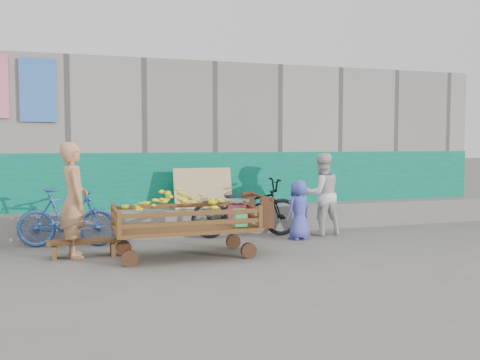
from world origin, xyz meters
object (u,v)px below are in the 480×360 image
object	(u,v)px
banana_cart	(183,213)
bench	(84,244)
bicycle_dark	(246,208)
vendor_man	(74,200)
bicycle_blue	(67,218)
woman	(322,194)
child	(299,210)

from	to	relation	value
banana_cart	bench	distance (m)	1.43
banana_cart	bicycle_dark	bearing A→B (deg)	43.13
vendor_man	bicycle_blue	distance (m)	0.88
woman	bicycle_dark	world-z (taller)	woman
bicycle_dark	bicycle_blue	size ratio (longest dim) A/B	1.26
bicycle_dark	woman	bearing A→B (deg)	-94.79
vendor_man	bicycle_dark	world-z (taller)	vendor_man
child	bicycle_blue	size ratio (longest dim) A/B	0.66
bicycle_dark	banana_cart	bearing A→B (deg)	138.28
woman	child	size ratio (longest dim) A/B	1.44
bench	bicycle_dark	xyz separation A→B (m)	(2.63, 0.83, 0.31)
banana_cart	bicycle_blue	xyz separation A→B (m)	(-1.50, 1.26, -0.16)
bench	bicycle_blue	xyz separation A→B (m)	(-0.21, 0.83, 0.27)
child	bicycle_dark	distance (m)	0.89
banana_cart	bicycle_dark	xyz separation A→B (m)	(1.34, 1.26, -0.12)
banana_cart	woman	bearing A→B (deg)	21.53
bench	vendor_man	size ratio (longest dim) A/B	0.61
vendor_man	child	bearing A→B (deg)	-93.24
banana_cart	woman	size ratio (longest dim) A/B	1.51
bicycle_blue	bicycle_dark	bearing A→B (deg)	-78.28
vendor_man	woman	bearing A→B (deg)	-90.03
woman	vendor_man	bearing A→B (deg)	6.77
woman	bicycle_dark	bearing A→B (deg)	-11.38
woman	bicycle_dark	distance (m)	1.32
child	vendor_man	bearing A→B (deg)	-15.79
bicycle_blue	bench	bearing A→B (deg)	-153.83
banana_cart	vendor_man	distance (m)	1.49
bench	vendor_man	world-z (taller)	vendor_man
bench	bicycle_blue	bearing A→B (deg)	104.45
bench	bicycle_blue	world-z (taller)	bicycle_blue
child	bicycle_dark	xyz separation A→B (m)	(-0.73, 0.50, 0.00)
bench	bicycle_dark	bearing A→B (deg)	17.51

